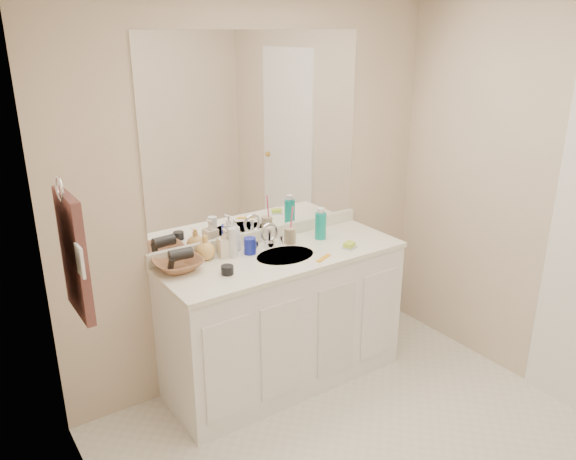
# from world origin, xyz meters

# --- Properties ---
(wall_back) EXTENTS (2.60, 0.02, 2.40)m
(wall_back) POSITION_xyz_m (0.00, 1.30, 1.20)
(wall_back) COLOR beige
(wall_back) RESTS_ON floor
(wall_left) EXTENTS (0.02, 2.60, 2.40)m
(wall_left) POSITION_xyz_m (-1.30, 0.00, 1.20)
(wall_left) COLOR beige
(wall_left) RESTS_ON floor
(wall_right) EXTENTS (0.02, 2.60, 2.40)m
(wall_right) POSITION_xyz_m (1.30, 0.00, 1.20)
(wall_right) COLOR beige
(wall_right) RESTS_ON floor
(vanity_cabinet) EXTENTS (1.50, 0.55, 0.85)m
(vanity_cabinet) POSITION_xyz_m (0.00, 1.02, 0.42)
(vanity_cabinet) COLOR white
(vanity_cabinet) RESTS_ON floor
(countertop) EXTENTS (1.52, 0.57, 0.03)m
(countertop) POSITION_xyz_m (0.00, 1.02, 0.86)
(countertop) COLOR white
(countertop) RESTS_ON vanity_cabinet
(backsplash) EXTENTS (1.52, 0.03, 0.08)m
(backsplash) POSITION_xyz_m (0.00, 1.29, 0.92)
(backsplash) COLOR white
(backsplash) RESTS_ON countertop
(sink_basin) EXTENTS (0.37, 0.37, 0.02)m
(sink_basin) POSITION_xyz_m (0.00, 1.00, 0.87)
(sink_basin) COLOR beige
(sink_basin) RESTS_ON countertop
(faucet) EXTENTS (0.02, 0.02, 0.11)m
(faucet) POSITION_xyz_m (0.00, 1.18, 0.94)
(faucet) COLOR silver
(faucet) RESTS_ON countertop
(mirror) EXTENTS (1.48, 0.01, 1.20)m
(mirror) POSITION_xyz_m (0.00, 1.29, 1.56)
(mirror) COLOR white
(mirror) RESTS_ON wall_back
(blue_mug) EXTENTS (0.09, 0.09, 0.10)m
(blue_mug) POSITION_xyz_m (-0.16, 1.15, 0.93)
(blue_mug) COLOR #1722A1
(blue_mug) RESTS_ON countertop
(tan_cup) EXTENTS (0.09, 0.09, 0.10)m
(tan_cup) POSITION_xyz_m (0.14, 1.15, 0.93)
(tan_cup) COLOR tan
(tan_cup) RESTS_ON countertop
(toothbrush) EXTENTS (0.01, 0.04, 0.19)m
(toothbrush) POSITION_xyz_m (0.15, 1.15, 1.03)
(toothbrush) COLOR #FF4370
(toothbrush) RESTS_ON tan_cup
(mouthwash_bottle) EXTENTS (0.10, 0.10, 0.17)m
(mouthwash_bottle) POSITION_xyz_m (0.35, 1.11, 0.97)
(mouthwash_bottle) COLOR #0C9A8B
(mouthwash_bottle) RESTS_ON countertop
(soap_dish) EXTENTS (0.10, 0.09, 0.01)m
(soap_dish) POSITION_xyz_m (0.39, 0.88, 0.89)
(soap_dish) COLOR silver
(soap_dish) RESTS_ON countertop
(green_soap) EXTENTS (0.09, 0.08, 0.03)m
(green_soap) POSITION_xyz_m (0.39, 0.88, 0.90)
(green_soap) COLOR #B3D935
(green_soap) RESTS_ON soap_dish
(orange_comb) EXTENTS (0.14, 0.08, 0.01)m
(orange_comb) POSITION_xyz_m (0.16, 0.83, 0.88)
(orange_comb) COLOR orange
(orange_comb) RESTS_ON countertop
(dark_jar) EXTENTS (0.08, 0.08, 0.05)m
(dark_jar) POSITION_xyz_m (-0.42, 0.96, 0.90)
(dark_jar) COLOR black
(dark_jar) RESTS_ON countertop
(extra_white_bottle) EXTENTS (0.07, 0.07, 0.18)m
(extra_white_bottle) POSITION_xyz_m (-0.27, 1.16, 0.97)
(extra_white_bottle) COLOR silver
(extra_white_bottle) RESTS_ON countertop
(soap_bottle_white) EXTENTS (0.10, 0.10, 0.20)m
(soap_bottle_white) POSITION_xyz_m (-0.21, 1.25, 0.98)
(soap_bottle_white) COLOR white
(soap_bottle_white) RESTS_ON countertop
(soap_bottle_cream) EXTENTS (0.09, 0.09, 0.17)m
(soap_bottle_cream) POSITION_xyz_m (-0.31, 1.20, 0.97)
(soap_bottle_cream) COLOR #F3E1C6
(soap_bottle_cream) RESTS_ON countertop
(soap_bottle_yellow) EXTENTS (0.15, 0.15, 0.15)m
(soap_bottle_yellow) POSITION_xyz_m (-0.42, 1.22, 0.95)
(soap_bottle_yellow) COLOR #ECB35B
(soap_bottle_yellow) RESTS_ON countertop
(wicker_basket) EXTENTS (0.28, 0.28, 0.07)m
(wicker_basket) POSITION_xyz_m (-0.62, 1.17, 0.91)
(wicker_basket) COLOR brown
(wicker_basket) RESTS_ON countertop
(hair_dryer) EXTENTS (0.14, 0.08, 0.07)m
(hair_dryer) POSITION_xyz_m (-0.60, 1.17, 0.97)
(hair_dryer) COLOR black
(hair_dryer) RESTS_ON wicker_basket
(towel_ring) EXTENTS (0.01, 0.11, 0.11)m
(towel_ring) POSITION_xyz_m (-1.27, 0.77, 1.55)
(towel_ring) COLOR silver
(towel_ring) RESTS_ON wall_left
(hand_towel) EXTENTS (0.04, 0.32, 0.55)m
(hand_towel) POSITION_xyz_m (-1.25, 0.77, 1.25)
(hand_towel) COLOR #462725
(hand_towel) RESTS_ON towel_ring
(switch_plate) EXTENTS (0.01, 0.08, 0.13)m
(switch_plate) POSITION_xyz_m (-1.27, 0.57, 1.30)
(switch_plate) COLOR white
(switch_plate) RESTS_ON wall_left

